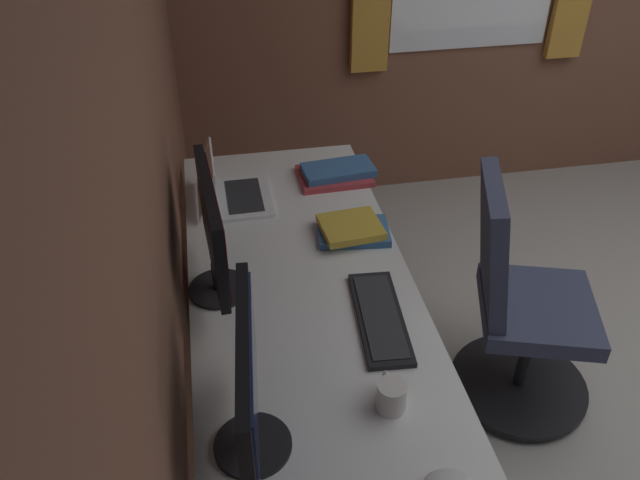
{
  "coord_description": "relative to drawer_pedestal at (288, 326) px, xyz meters",
  "views": [
    {
      "loc": [
        -1.24,
        2.16,
        2.13
      ],
      "look_at": [
        0.34,
        1.87,
        0.95
      ],
      "focal_mm": 36.52,
      "sensor_mm": 36.0,
      "label": 1
    }
  ],
  "objects": [
    {
      "name": "wall_back",
      "position": [
        -0.6,
        0.42,
        0.95
      ],
      "size": [
        4.8,
        0.1,
        2.6
      ],
      "primitive_type": "cube",
      "color": "brown",
      "rests_on": "ground"
    },
    {
      "name": "desk",
      "position": [
        -0.27,
        -0.03,
        0.32
      ],
      "size": [
        1.98,
        0.75,
        0.73
      ],
      "color": "white",
      "rests_on": "ground"
    },
    {
      "name": "drawer_pedestal",
      "position": [
        0.0,
        0.0,
        0.0
      ],
      "size": [
        0.4,
        0.51,
        0.69
      ],
      "color": "white",
      "rests_on": "ground"
    },
    {
      "name": "monitor_primary",
      "position": [
        -0.82,
        0.2,
        0.61
      ],
      "size": [
        0.52,
        0.2,
        0.39
      ],
      "color": "black",
      "rests_on": "desk"
    },
    {
      "name": "monitor_secondary",
      "position": [
        -0.19,
        0.24,
        0.62
      ],
      "size": [
        0.49,
        0.2,
        0.41
      ],
      "color": "black",
      "rests_on": "desk"
    },
    {
      "name": "laptop_leftmost",
      "position": [
        0.35,
        0.17,
        0.43
      ],
      "size": [
        0.31,
        0.29,
        0.21
      ],
      "color": "white",
      "rests_on": "desk"
    },
    {
      "name": "keyboard_main",
      "position": [
        -0.42,
        -0.24,
        0.39
      ],
      "size": [
        0.43,
        0.17,
        0.02
      ],
      "color": "black",
      "rests_on": "desk"
    },
    {
      "name": "book_stack_near",
      "position": [
        0.03,
        -0.25,
        0.41
      ],
      "size": [
        0.21,
        0.28,
        0.06
      ],
      "color": "#38669E",
      "rests_on": "desk"
    },
    {
      "name": "book_stack_far",
      "position": [
        0.44,
        -0.28,
        0.41
      ],
      "size": [
        0.22,
        0.32,
        0.05
      ],
      "color": "#B2383D",
      "rests_on": "desk"
    },
    {
      "name": "coffee_mug",
      "position": [
        -0.76,
        -0.18,
        0.43
      ],
      "size": [
        0.12,
        0.08,
        0.09
      ],
      "color": "silver",
      "rests_on": "desk"
    },
    {
      "name": "office_chair",
      "position": [
        -0.18,
        -0.86,
        0.11
      ],
      "size": [
        0.56,
        0.6,
        0.97
      ],
      "color": "#383D56",
      "rests_on": "ground"
    }
  ]
}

